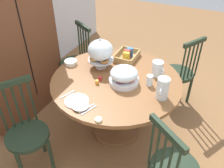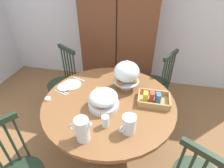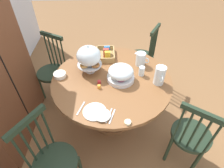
{
  "view_description": "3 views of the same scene",
  "coord_description": "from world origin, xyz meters",
  "px_view_note": "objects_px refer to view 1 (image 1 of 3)",
  "views": [
    {
      "loc": [
        -1.91,
        -0.63,
        2.11
      ],
      "look_at": [
        -0.19,
        0.19,
        0.74
      ],
      "focal_mm": 37.8,
      "sensor_mm": 36.0,
      "label": 1
    },
    {
      "loc": [
        0.23,
        -1.16,
        1.9
      ],
      "look_at": [
        -0.09,
        0.34,
        0.84
      ],
      "focal_mm": 28.31,
      "sensor_mm": 36.0,
      "label": 2
    },
    {
      "loc": [
        -1.64,
        0.24,
        2.06
      ],
      "look_at": [
        -0.19,
        0.19,
        0.74
      ],
      "focal_mm": 29.07,
      "sensor_mm": 36.0,
      "label": 3
    }
  ],
  "objects_px": {
    "fruit_platter_covered": "(124,76)",
    "china_plate_small": "(80,106)",
    "cereal_bowl": "(71,62)",
    "china_plate_large": "(77,101)",
    "windsor_chair_by_cabinet": "(77,63)",
    "windsor_chair_facing_door": "(27,134)",
    "wooden_armoire": "(6,38)",
    "dining_table": "(116,93)",
    "orange_juice_pitcher": "(163,89)",
    "cereal_basket": "(127,56)",
    "drinking_glass": "(150,80)",
    "windsor_chair_near_window": "(179,74)",
    "butter_dish": "(98,120)",
    "pastry_stand_with_dome": "(100,51)",
    "milk_pitcher": "(157,69)"
  },
  "relations": [
    {
      "from": "milk_pitcher",
      "to": "drinking_glass",
      "type": "height_order",
      "value": "milk_pitcher"
    },
    {
      "from": "china_plate_large",
      "to": "wooden_armoire",
      "type": "bearing_deg",
      "value": 72.49
    },
    {
      "from": "pastry_stand_with_dome",
      "to": "drinking_glass",
      "type": "distance_m",
      "value": 0.61
    },
    {
      "from": "windsor_chair_facing_door",
      "to": "china_plate_small",
      "type": "bearing_deg",
      "value": -59.04
    },
    {
      "from": "milk_pitcher",
      "to": "cereal_basket",
      "type": "bearing_deg",
      "value": 65.43
    },
    {
      "from": "wooden_armoire",
      "to": "orange_juice_pitcher",
      "type": "bearing_deg",
      "value": -89.22
    },
    {
      "from": "pastry_stand_with_dome",
      "to": "butter_dish",
      "type": "xyz_separation_m",
      "value": [
        -0.75,
        -0.37,
        -0.19
      ]
    },
    {
      "from": "dining_table",
      "to": "windsor_chair_by_cabinet",
      "type": "height_order",
      "value": "windsor_chair_by_cabinet"
    },
    {
      "from": "china_plate_large",
      "to": "dining_table",
      "type": "bearing_deg",
      "value": -19.82
    },
    {
      "from": "china_plate_small",
      "to": "cereal_bowl",
      "type": "distance_m",
      "value": 0.76
    },
    {
      "from": "cereal_bowl",
      "to": "windsor_chair_facing_door",
      "type": "bearing_deg",
      "value": -177.52
    },
    {
      "from": "china_plate_small",
      "to": "butter_dish",
      "type": "height_order",
      "value": "same"
    },
    {
      "from": "windsor_chair_near_window",
      "to": "windsor_chair_facing_door",
      "type": "distance_m",
      "value": 1.94
    },
    {
      "from": "dining_table",
      "to": "windsor_chair_by_cabinet",
      "type": "bearing_deg",
      "value": 58.59
    },
    {
      "from": "wooden_armoire",
      "to": "windsor_chair_near_window",
      "type": "bearing_deg",
      "value": -62.43
    },
    {
      "from": "fruit_platter_covered",
      "to": "china_plate_large",
      "type": "height_order",
      "value": "fruit_platter_covered"
    },
    {
      "from": "wooden_armoire",
      "to": "dining_table",
      "type": "bearing_deg",
      "value": -84.68
    },
    {
      "from": "wooden_armoire",
      "to": "drinking_glass",
      "type": "xyz_separation_m",
      "value": [
        0.17,
        -1.65,
        -0.19
      ]
    },
    {
      "from": "dining_table",
      "to": "china_plate_large",
      "type": "xyz_separation_m",
      "value": [
        -0.48,
        0.17,
        0.19
      ]
    },
    {
      "from": "china_plate_large",
      "to": "drinking_glass",
      "type": "height_order",
      "value": "drinking_glass"
    },
    {
      "from": "pastry_stand_with_dome",
      "to": "milk_pitcher",
      "type": "bearing_deg",
      "value": -79.87
    },
    {
      "from": "wooden_armoire",
      "to": "china_plate_large",
      "type": "bearing_deg",
      "value": -107.51
    },
    {
      "from": "wooden_armoire",
      "to": "china_plate_large",
      "type": "relative_size",
      "value": 8.91
    },
    {
      "from": "orange_juice_pitcher",
      "to": "drinking_glass",
      "type": "bearing_deg",
      "value": 49.03
    },
    {
      "from": "windsor_chair_near_window",
      "to": "butter_dish",
      "type": "distance_m",
      "value": 1.52
    },
    {
      "from": "china_plate_large",
      "to": "china_plate_small",
      "type": "distance_m",
      "value": 0.09
    },
    {
      "from": "windsor_chair_by_cabinet",
      "to": "china_plate_small",
      "type": "distance_m",
      "value": 1.31
    },
    {
      "from": "windsor_chair_by_cabinet",
      "to": "wooden_armoire",
      "type": "bearing_deg",
      "value": 142.52
    },
    {
      "from": "cereal_basket",
      "to": "drinking_glass",
      "type": "xyz_separation_m",
      "value": [
        -0.39,
        -0.4,
        0.02
      ]
    },
    {
      "from": "windsor_chair_near_window",
      "to": "windsor_chair_by_cabinet",
      "type": "bearing_deg",
      "value": 103.52
    },
    {
      "from": "dining_table",
      "to": "fruit_platter_covered",
      "type": "height_order",
      "value": "fruit_platter_covered"
    },
    {
      "from": "fruit_platter_covered",
      "to": "china_plate_small",
      "type": "height_order",
      "value": "fruit_platter_covered"
    },
    {
      "from": "cereal_basket",
      "to": "drinking_glass",
      "type": "relative_size",
      "value": 2.87
    },
    {
      "from": "dining_table",
      "to": "orange_juice_pitcher",
      "type": "distance_m",
      "value": 0.58
    },
    {
      "from": "windsor_chair_facing_door",
      "to": "drinking_glass",
      "type": "height_order",
      "value": "windsor_chair_facing_door"
    },
    {
      "from": "windsor_chair_near_window",
      "to": "pastry_stand_with_dome",
      "type": "distance_m",
      "value": 1.13
    },
    {
      "from": "windsor_chair_facing_door",
      "to": "cereal_basket",
      "type": "bearing_deg",
      "value": -21.48
    },
    {
      "from": "drinking_glass",
      "to": "butter_dish",
      "type": "relative_size",
      "value": 1.83
    },
    {
      "from": "dining_table",
      "to": "cereal_bowl",
      "type": "relative_size",
      "value": 9.58
    },
    {
      "from": "cereal_bowl",
      "to": "drinking_glass",
      "type": "relative_size",
      "value": 1.27
    },
    {
      "from": "pastry_stand_with_dome",
      "to": "cereal_basket",
      "type": "distance_m",
      "value": 0.39
    },
    {
      "from": "windsor_chair_near_window",
      "to": "cereal_bowl",
      "type": "relative_size",
      "value": 6.96
    },
    {
      "from": "cereal_bowl",
      "to": "wooden_armoire",
      "type": "bearing_deg",
      "value": 103.21
    },
    {
      "from": "windsor_chair_by_cabinet",
      "to": "china_plate_large",
      "type": "xyz_separation_m",
      "value": [
        -0.99,
        -0.66,
        0.29
      ]
    },
    {
      "from": "windsor_chair_facing_door",
      "to": "orange_juice_pitcher",
      "type": "distance_m",
      "value": 1.32
    },
    {
      "from": "windsor_chair_facing_door",
      "to": "orange_juice_pitcher",
      "type": "relative_size",
      "value": 4.64
    },
    {
      "from": "dining_table",
      "to": "windsor_chair_facing_door",
      "type": "xyz_separation_m",
      "value": [
        -0.8,
        0.55,
        -0.1
      ]
    },
    {
      "from": "windsor_chair_near_window",
      "to": "windsor_chair_facing_door",
      "type": "bearing_deg",
      "value": 147.04
    },
    {
      "from": "windsor_chair_by_cabinet",
      "to": "windsor_chair_facing_door",
      "type": "height_order",
      "value": "same"
    },
    {
      "from": "fruit_platter_covered",
      "to": "cereal_bowl",
      "type": "distance_m",
      "value": 0.69
    }
  ]
}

